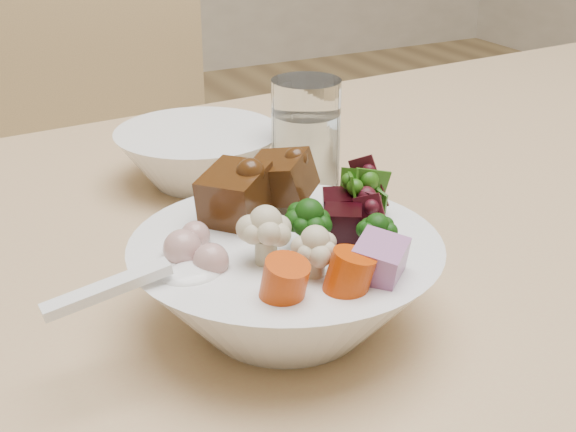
{
  "coord_description": "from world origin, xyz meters",
  "views": [
    {
      "loc": [
        -0.55,
        -0.52,
        0.96
      ],
      "look_at": [
        -0.32,
        -0.09,
        0.73
      ],
      "focal_mm": 50.0,
      "sensor_mm": 36.0,
      "label": 1
    }
  ],
  "objects_px": {
    "food_bowl": "(287,276)",
    "side_bowl": "(198,157)",
    "dining_table": "(463,268)",
    "chair_far": "(83,189)",
    "water_glass": "(306,142)"
  },
  "relations": [
    {
      "from": "water_glass",
      "to": "side_bowl",
      "type": "xyz_separation_m",
      "value": [
        -0.08,
        0.07,
        -0.02
      ]
    },
    {
      "from": "dining_table",
      "to": "water_glass",
      "type": "bearing_deg",
      "value": 140.36
    },
    {
      "from": "dining_table",
      "to": "water_glass",
      "type": "height_order",
      "value": "water_glass"
    },
    {
      "from": "dining_table",
      "to": "water_glass",
      "type": "relative_size",
      "value": 13.89
    },
    {
      "from": "food_bowl",
      "to": "side_bowl",
      "type": "xyz_separation_m",
      "value": [
        0.04,
        0.26,
        -0.01
      ]
    },
    {
      "from": "side_bowl",
      "to": "food_bowl",
      "type": "bearing_deg",
      "value": -99.11
    },
    {
      "from": "chair_far",
      "to": "water_glass",
      "type": "bearing_deg",
      "value": -69.79
    },
    {
      "from": "chair_far",
      "to": "food_bowl",
      "type": "relative_size",
      "value": 4.5
    },
    {
      "from": "dining_table",
      "to": "food_bowl",
      "type": "relative_size",
      "value": 7.29
    },
    {
      "from": "chair_far",
      "to": "food_bowl",
      "type": "bearing_deg",
      "value": -82.85
    },
    {
      "from": "dining_table",
      "to": "chair_far",
      "type": "relative_size",
      "value": 1.62
    },
    {
      "from": "chair_far",
      "to": "water_glass",
      "type": "height_order",
      "value": "chair_far"
    },
    {
      "from": "food_bowl",
      "to": "side_bowl",
      "type": "distance_m",
      "value": 0.26
    },
    {
      "from": "chair_far",
      "to": "side_bowl",
      "type": "distance_m",
      "value": 0.46
    },
    {
      "from": "dining_table",
      "to": "chair_far",
      "type": "height_order",
      "value": "chair_far"
    }
  ]
}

